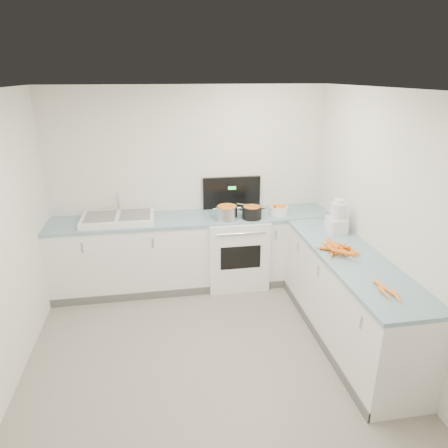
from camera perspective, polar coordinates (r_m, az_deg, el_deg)
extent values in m
cube|color=white|center=(5.18, -4.39, -4.09)|extent=(3.50, 0.60, 0.90)
cube|color=#7FA5B5|center=(5.00, -4.54, 0.80)|extent=(3.50, 0.62, 0.04)
cube|color=white|center=(4.35, 17.22, -10.23)|extent=(0.60, 2.20, 0.90)
cube|color=#7FA5B5|center=(4.13, 17.91, -4.62)|extent=(0.62, 2.20, 0.04)
cube|color=white|center=(5.23, 1.66, -3.79)|extent=(0.76, 0.65, 0.90)
cube|color=black|center=(5.26, 1.10, 4.51)|extent=(0.76, 0.05, 0.42)
cube|color=white|center=(5.00, -14.89, 0.79)|extent=(0.86, 0.52, 0.07)
cube|color=slate|center=(5.01, -17.25, 1.05)|extent=(0.36, 0.42, 0.01)
cube|color=slate|center=(4.97, -12.58, 1.34)|extent=(0.36, 0.42, 0.01)
cylinder|color=silver|center=(5.16, -14.86, 3.23)|extent=(0.03, 0.03, 0.24)
cylinder|color=silver|center=(4.87, 0.40, 1.49)|extent=(0.33, 0.33, 0.19)
cylinder|color=black|center=(4.92, 4.00, 1.53)|extent=(0.29, 0.29, 0.17)
cylinder|color=#AD7A47|center=(4.89, 4.03, 2.59)|extent=(0.33, 0.25, 0.02)
cylinder|color=white|center=(5.11, 7.82, 1.96)|extent=(0.27, 0.27, 0.11)
cylinder|color=#593319|center=(5.05, 7.22, 1.73)|extent=(0.04, 0.04, 0.10)
cylinder|color=#E5B266|center=(5.04, 7.86, 1.54)|extent=(0.05, 0.05, 0.08)
cube|color=white|center=(4.65, 15.75, -0.15)|extent=(0.19, 0.23, 0.17)
cylinder|color=silver|center=(4.60, 15.96, 1.83)|extent=(0.18, 0.18, 0.18)
cylinder|color=white|center=(4.57, 16.09, 3.11)|extent=(0.10, 0.10, 0.04)
cone|color=orange|center=(4.17, 18.13, -3.76)|extent=(0.10, 0.18, 0.05)
cone|color=orange|center=(4.24, 16.39, -3.11)|extent=(0.11, 0.17, 0.05)
cone|color=orange|center=(4.19, 15.01, -3.35)|extent=(0.22, 0.09, 0.04)
cone|color=orange|center=(4.15, 16.24, -3.71)|extent=(0.16, 0.12, 0.04)
cone|color=orange|center=(4.05, 15.16, -4.25)|extent=(0.11, 0.17, 0.04)
cone|color=orange|center=(4.19, 16.40, -3.50)|extent=(0.17, 0.10, 0.04)
cone|color=orange|center=(4.16, 15.32, -3.61)|extent=(0.16, 0.14, 0.04)
cone|color=orange|center=(4.23, 14.55, -3.03)|extent=(0.22, 0.14, 0.05)
cone|color=orange|center=(4.17, 17.88, -3.80)|extent=(0.07, 0.21, 0.04)
cone|color=orange|center=(4.15, 16.13, -3.75)|extent=(0.05, 0.19, 0.04)
cone|color=orange|center=(4.24, 15.27, -3.10)|extent=(0.16, 0.09, 0.04)
cone|color=orange|center=(4.15, 16.13, -3.63)|extent=(0.17, 0.05, 0.05)
cone|color=orange|center=(4.16, 14.38, -3.43)|extent=(0.22, 0.11, 0.05)
cone|color=orange|center=(4.06, 15.23, -3.55)|extent=(0.07, 0.17, 0.05)
cone|color=orange|center=(4.19, 14.76, -2.96)|extent=(0.16, 0.20, 0.05)
cone|color=orange|center=(4.18, 15.96, -3.05)|extent=(0.14, 0.15, 0.04)
cone|color=orange|center=(4.21, 16.47, -2.92)|extent=(0.13, 0.17, 0.04)
cone|color=orange|center=(4.05, 16.12, -3.70)|extent=(0.16, 0.21, 0.05)
cone|color=orange|center=(4.15, 16.23, -3.29)|extent=(0.08, 0.19, 0.05)
cone|color=orange|center=(4.18, 14.83, -2.78)|extent=(0.10, 0.19, 0.05)
cone|color=orange|center=(4.00, 16.75, -3.94)|extent=(0.21, 0.17, 0.05)
cone|color=orange|center=(4.21, 16.03, -2.91)|extent=(0.19, 0.05, 0.04)
cone|color=orange|center=(4.06, 16.21, -4.03)|extent=(0.17, 0.06, 0.04)
cone|color=orange|center=(3.49, 23.49, -9.53)|extent=(0.08, 0.19, 0.04)
cone|color=orange|center=(3.50, 22.06, -9.22)|extent=(0.05, 0.19, 0.04)
cone|color=orange|center=(3.57, 22.21, -8.66)|extent=(0.06, 0.20, 0.04)
cone|color=orange|center=(3.61, 21.62, -8.23)|extent=(0.07, 0.18, 0.04)
cube|color=tan|center=(5.02, -17.81, 1.10)|extent=(0.05, 0.02, 0.00)
cube|color=tan|center=(5.00, -16.89, 1.11)|extent=(0.04, 0.03, 0.00)
cube|color=tan|center=(5.12, -16.68, 1.56)|extent=(0.03, 0.04, 0.00)
cube|color=tan|center=(4.98, -18.09, 0.92)|extent=(0.03, 0.02, 0.00)
cube|color=tan|center=(5.14, -17.71, 1.51)|extent=(0.02, 0.04, 0.00)
cube|color=tan|center=(5.02, -17.42, 1.17)|extent=(0.04, 0.03, 0.00)
cube|color=tan|center=(5.09, -17.28, 1.42)|extent=(0.03, 0.02, 0.00)
cube|color=tan|center=(5.03, -16.34, 1.33)|extent=(0.02, 0.04, 0.00)
cube|color=tan|center=(5.00, -16.02, 1.19)|extent=(0.05, 0.03, 0.00)
cube|color=tan|center=(4.98, -17.84, 0.90)|extent=(0.04, 0.02, 0.00)
cube|color=tan|center=(5.02, -17.10, 1.14)|extent=(0.03, 0.05, 0.00)
cube|color=tan|center=(5.11, -16.38, 1.63)|extent=(0.03, 0.01, 0.00)
cube|color=tan|center=(4.89, -16.98, 0.65)|extent=(0.04, 0.05, 0.00)
cube|color=tan|center=(4.95, -17.52, 0.85)|extent=(0.01, 0.04, 0.00)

